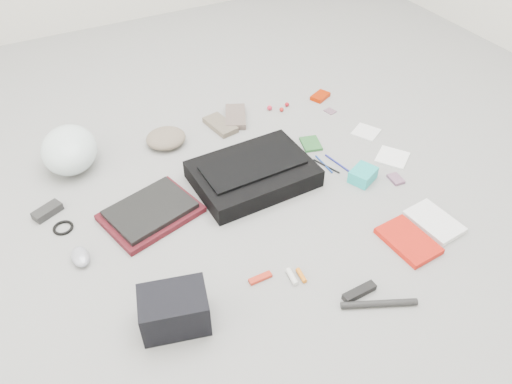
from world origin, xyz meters
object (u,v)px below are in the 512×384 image
bike_helmet (69,150)px  book_red (408,241)px  laptop (150,209)px  accordion_wallet (363,175)px  camera_bag (174,310)px  messenger_bag (253,174)px

bike_helmet → book_red: bike_helmet is taller
laptop → book_red: (0.81, -0.59, -0.02)m
laptop → accordion_wallet: bearing=-28.9°
bike_helmet → camera_bag: bearing=-71.1°
book_red → camera_bag: bearing=170.8°
laptop → accordion_wallet: 0.90m
messenger_bag → bike_helmet: (-0.66, 0.47, 0.05)m
book_red → bike_helmet: bearing=129.6°
messenger_bag → camera_bag: (-0.54, -0.51, 0.03)m
laptop → messenger_bag: bearing=-15.5°
camera_bag → accordion_wallet: (0.96, 0.30, -0.04)m
laptop → bike_helmet: bearing=98.1°
bike_helmet → camera_bag: (0.11, -0.97, -0.02)m
bike_helmet → accordion_wallet: (1.07, -0.68, -0.06)m
book_red → accordion_wallet: accordion_wallet is taller
bike_helmet → laptop: bearing=-54.2°
accordion_wallet → bike_helmet: bearing=123.5°
messenger_bag → bike_helmet: bike_helmet is taller
bike_helmet → accordion_wallet: bearing=-19.8°
camera_bag → book_red: size_ratio=0.96×
laptop → bike_helmet: size_ratio=1.06×
camera_bag → book_red: 0.90m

